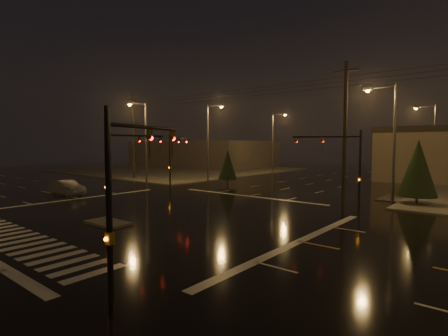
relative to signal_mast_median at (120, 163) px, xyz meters
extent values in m
plane|color=black|center=(0.00, 3.07, -3.75)|extent=(140.00, 140.00, 0.00)
cube|color=#494741|center=(-30.00, 33.07, -3.69)|extent=(36.00, 36.00, 0.12)
cube|color=#494741|center=(0.00, -0.93, -3.68)|extent=(3.00, 1.60, 0.15)
cube|color=beige|center=(0.00, -5.93, -3.75)|extent=(15.00, 2.60, 0.01)
cube|color=beige|center=(0.00, 14.07, -3.75)|extent=(16.00, 0.50, 0.01)
cube|color=#443F3B|center=(-35.00, 45.07, -0.95)|extent=(30.00, 18.00, 5.60)
cylinder|color=black|center=(0.00, -0.93, -0.75)|extent=(0.18, 0.18, 6.00)
cylinder|color=black|center=(0.00, 1.32, 1.75)|extent=(0.12, 4.50, 0.12)
imported|color=#594707|center=(0.00, 3.35, 1.70)|extent=(0.16, 0.20, 1.00)
cube|color=#594707|center=(0.00, -0.93, -1.45)|extent=(0.25, 0.18, 0.35)
cylinder|color=black|center=(10.50, 13.57, -0.75)|extent=(0.18, 0.18, 6.00)
cylinder|color=black|center=(8.15, 12.72, 1.75)|extent=(4.74, 1.82, 0.12)
imported|color=#594707|center=(6.04, 11.95, 1.70)|extent=(0.24, 0.22, 1.00)
cube|color=#594707|center=(10.50, 13.57, -1.45)|extent=(0.25, 0.18, 0.35)
cylinder|color=black|center=(-10.50, 13.57, -0.75)|extent=(0.18, 0.18, 6.00)
cylinder|color=black|center=(-8.15, 12.72, 1.75)|extent=(4.74, 1.82, 0.12)
imported|color=#594707|center=(-6.04, 11.95, 1.70)|extent=(0.24, 0.22, 1.00)
cube|color=#594707|center=(-10.50, 13.57, -1.45)|extent=(0.25, 0.18, 0.35)
cylinder|color=black|center=(10.50, -7.43, -0.75)|extent=(0.18, 0.18, 6.00)
cylinder|color=black|center=(9.82, -5.55, 1.75)|extent=(1.48, 3.80, 0.12)
imported|color=#594707|center=(9.20, -3.86, 1.70)|extent=(0.22, 0.24, 1.00)
cube|color=#594707|center=(10.50, -7.43, -1.45)|extent=(0.25, 0.18, 0.35)
cylinder|color=#38383A|center=(-11.50, 21.07, 1.25)|extent=(0.24, 0.24, 10.00)
cylinder|color=#38383A|center=(-10.30, 21.07, 6.05)|extent=(2.40, 0.14, 0.14)
cube|color=#38383A|center=(-9.20, 21.07, 6.00)|extent=(0.70, 0.30, 0.18)
sphere|color=orange|center=(-9.20, 21.07, 5.87)|extent=(0.32, 0.32, 0.32)
cylinder|color=#38383A|center=(-11.50, 37.07, 1.25)|extent=(0.24, 0.24, 10.00)
cylinder|color=#38383A|center=(-10.30, 37.07, 6.05)|extent=(2.40, 0.14, 0.14)
cube|color=#38383A|center=(-9.20, 37.07, 6.00)|extent=(0.70, 0.30, 0.18)
sphere|color=orange|center=(-9.20, 37.07, 5.87)|extent=(0.32, 0.32, 0.32)
cylinder|color=#38383A|center=(11.50, 19.07, 1.25)|extent=(0.24, 0.24, 10.00)
cylinder|color=#38383A|center=(10.30, 19.07, 6.05)|extent=(2.40, 0.14, 0.14)
cube|color=#38383A|center=(9.20, 19.07, 6.00)|extent=(0.70, 0.30, 0.18)
sphere|color=orange|center=(9.20, 19.07, 5.87)|extent=(0.32, 0.32, 0.32)
cylinder|color=#38383A|center=(11.50, 39.07, 1.25)|extent=(0.24, 0.24, 10.00)
cylinder|color=#38383A|center=(10.30, 39.07, 6.05)|extent=(2.40, 0.14, 0.14)
cube|color=#38383A|center=(9.20, 39.07, 6.00)|extent=(0.70, 0.30, 0.18)
sphere|color=orange|center=(9.20, 39.07, 5.87)|extent=(0.32, 0.32, 0.32)
cylinder|color=#38383A|center=(-16.00, 14.57, 1.25)|extent=(0.24, 0.24, 10.00)
cylinder|color=#38383A|center=(-16.00, 13.37, 6.05)|extent=(0.14, 2.40, 0.14)
cube|color=#38383A|center=(-16.00, 12.27, 6.00)|extent=(0.30, 0.70, 0.18)
sphere|color=orange|center=(-16.00, 12.27, 5.87)|extent=(0.32, 0.32, 0.32)
cylinder|color=black|center=(-22.00, 17.07, 2.25)|extent=(0.32, 0.32, 12.00)
cube|color=black|center=(-22.00, 17.07, 7.45)|extent=(2.20, 0.12, 0.12)
cylinder|color=black|center=(8.00, 17.07, 2.25)|extent=(0.32, 0.32, 12.00)
cube|color=black|center=(8.00, 17.07, 7.45)|extent=(2.20, 0.12, 0.12)
cylinder|color=black|center=(13.37, 18.87, -3.40)|extent=(0.18, 0.18, 0.70)
cone|color=black|center=(13.37, 18.87, -0.73)|extent=(2.97, 2.97, 4.64)
cylinder|color=black|center=(-7.20, 19.86, -3.40)|extent=(0.18, 0.18, 0.70)
cone|color=black|center=(-7.20, 19.86, -1.26)|extent=(2.29, 2.29, 3.58)
imported|color=#595C61|center=(-14.26, 3.52, -3.03)|extent=(4.46, 1.86, 1.43)
camera|label=1|loc=(19.12, -12.85, 1.20)|focal=28.00mm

